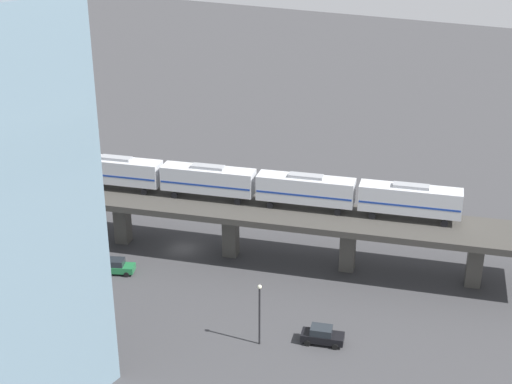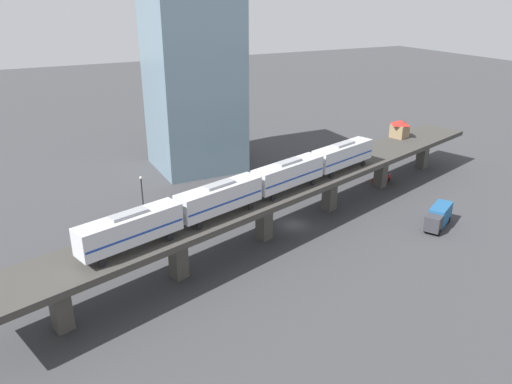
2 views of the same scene
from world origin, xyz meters
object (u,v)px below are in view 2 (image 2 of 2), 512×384
object	(u,v)px
street_lamp	(142,194)
office_tower	(193,77)
subway_train	(256,185)
delivery_truck	(439,216)
signal_hut	(400,128)
street_car_green	(280,195)
street_car_black	(114,228)
street_car_red	(382,177)

from	to	relation	value
street_lamp	office_tower	distance (m)	29.25
street_lamp	subway_train	bearing A→B (deg)	-147.03
subway_train	office_tower	size ratio (longest dim) A/B	1.35
delivery_truck	street_lamp	bearing A→B (deg)	58.91
signal_hut	street_lamp	xyz separation A→B (m)	(1.19, 50.33, -4.72)
street_car_green	street_car_black	world-z (taller)	same
street_car_red	street_lamp	size ratio (longest dim) A/B	0.68
subway_train	street_lamp	distance (m)	21.21
subway_train	street_car_green	bearing A→B (deg)	-40.30
subway_train	street_lamp	size ratio (longest dim) A/B	6.98
street_car_green	street_lamp	bearing A→B (deg)	81.33
subway_train	street_car_black	bearing A→B (deg)	50.50
subway_train	street_car_black	distance (m)	23.14
delivery_truck	street_lamp	size ratio (longest dim) A/B	1.07
street_car_green	office_tower	world-z (taller)	office_tower
subway_train	street_car_red	size ratio (longest dim) A/B	10.20
street_car_black	street_lamp	distance (m)	7.20
street_car_black	street_lamp	world-z (taller)	street_lamp
street_lamp	office_tower	xyz separation A→B (m)	(19.81, -16.42, 13.89)
subway_train	office_tower	bearing A→B (deg)	-8.11
street_car_green	signal_hut	bearing A→B (deg)	-85.26
street_car_green	office_tower	bearing A→B (deg)	15.27
subway_train	street_car_green	distance (m)	19.95
subway_train	signal_hut	size ratio (longest dim) A/B	12.04
signal_hut	street_car_black	bearing A→B (deg)	92.41
signal_hut	subway_train	bearing A→B (deg)	112.22
subway_train	office_tower	distance (m)	38.32
street_car_red	delivery_truck	xyz separation A→B (m)	(-19.00, 5.15, 0.82)
subway_train	street_car_red	world-z (taller)	subway_train
signal_hut	delivery_truck	distance (m)	26.01
signal_hut	street_lamp	bearing A→B (deg)	88.64
office_tower	street_car_green	bearing A→B (deg)	-164.73
street_car_red	street_car_green	world-z (taller)	same
street_car_red	street_car_black	world-z (taller)	same
subway_train	office_tower	world-z (taller)	office_tower
street_car_red	street_car_green	distance (m)	21.32
delivery_truck	street_car_black	bearing A→B (deg)	65.78
street_car_green	street_lamp	size ratio (longest dim) A/B	0.68
signal_hut	delivery_truck	bearing A→B (deg)	152.91
delivery_truck	office_tower	xyz separation A→B (m)	(43.29, 22.50, 16.24)
street_car_green	street_lamp	world-z (taller)	street_lamp
street_car_black	signal_hut	bearing A→B (deg)	-87.59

